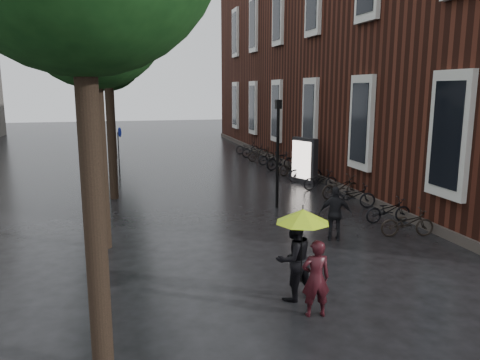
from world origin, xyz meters
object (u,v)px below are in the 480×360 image
object	(u,v)px
pedestrian_walking	(335,214)
lamp_post	(278,143)
person_burgundy	(316,278)
person_black	(294,259)
parked_bicycles	(298,170)
ad_lightbox	(304,161)

from	to	relation	value
pedestrian_walking	lamp_post	bearing A→B (deg)	-62.72
person_burgundy	lamp_post	xyz separation A→B (m)	(2.03, 8.16, 1.61)
person_black	parked_bicycles	bearing A→B (deg)	-129.99
lamp_post	parked_bicycles	bearing A→B (deg)	60.71
person_burgundy	pedestrian_walking	world-z (taller)	pedestrian_walking
person_burgundy	parked_bicycles	bearing A→B (deg)	-104.19
parked_bicycles	lamp_post	world-z (taller)	lamp_post
person_black	lamp_post	bearing A→B (deg)	-124.55
person_black	ad_lightbox	distance (m)	12.18
person_burgundy	ad_lightbox	bearing A→B (deg)	-105.28
pedestrian_walking	person_burgundy	bearing A→B (deg)	82.10
person_burgundy	person_black	distance (m)	0.82
person_black	person_burgundy	bearing A→B (deg)	81.96
parked_bicycles	ad_lightbox	xyz separation A→B (m)	(-0.15, -1.11, 0.61)
person_burgundy	pedestrian_walking	distance (m)	4.75
person_black	ad_lightbox	xyz separation A→B (m)	(4.80, 11.19, 0.18)
person_burgundy	lamp_post	size ratio (longest dim) A/B	0.39
person_burgundy	person_black	world-z (taller)	person_black
pedestrian_walking	person_black	bearing A→B (deg)	74.81
person_black	parked_bicycles	distance (m)	13.27
person_burgundy	lamp_post	bearing A→B (deg)	-98.05
parked_bicycles	lamp_post	bearing A→B (deg)	-119.29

